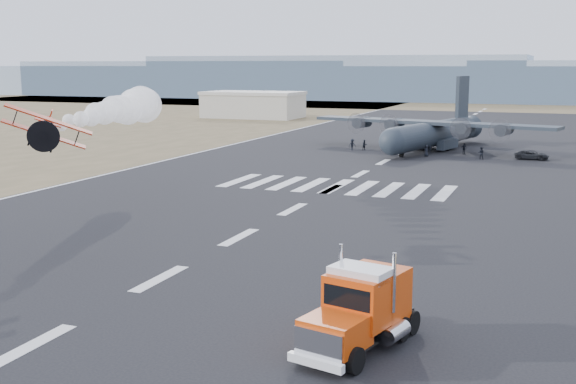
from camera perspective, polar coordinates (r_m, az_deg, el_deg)
The scene contains 21 objects.
ground at distance 37.76m, azimuth -19.70°, elevation -11.41°, with size 500.00×500.00×0.00m, color black.
scrub_far at distance 257.77m, azimuth 15.88°, elevation 6.64°, with size 500.00×80.00×0.00m, color brown.
runway_markings at distance 90.48m, azimuth 5.75°, elevation 1.43°, with size 60.00×260.00×0.01m, color silver, non-canonical shape.
ridge_seg_a at distance 360.25m, azimuth -16.50°, elevation 8.50°, with size 150.00×50.00×13.00m, color #8697AA.
ridge_seg_b at distance 324.94m, azimuth -7.25°, elevation 8.88°, with size 150.00×50.00×15.00m, color #8697AA.
ridge_seg_c at distance 299.75m, azimuth 3.91°, elevation 9.04°, with size 150.00×50.00×17.00m, color #8697AA.
ridge_seg_d at distance 287.39m, azimuth 16.51°, elevation 8.22°, with size 150.00×50.00×13.00m, color #8697AA.
hangar_left at distance 187.51m, azimuth -2.76°, elevation 6.93°, with size 24.50×14.50×6.70m.
semi_truck at distance 35.08m, azimuth 5.80°, elevation -9.08°, with size 4.64×9.13×4.01m.
aerobatic_biplane at distance 52.47m, azimuth -18.69°, elevation 4.81°, with size 5.59×5.57×3.41m.
smoke_trail at distance 74.04m, azimuth -12.29°, elevation 6.62°, with size 10.14×26.27×3.74m.
transport_aircraft at distance 118.09m, azimuth 11.54°, elevation 4.74°, with size 39.71×32.47×11.56m.
support_vehicle at distance 109.51m, azimuth 18.71°, elevation 2.79°, with size 2.17×4.71×1.31m, color black.
crew_a at distance 116.16m, azimuth 7.77°, elevation 3.72°, with size 0.64×0.52×1.75m, color black.
crew_b at distance 107.82m, azimuth 15.00°, elevation 2.99°, with size 0.86×0.53×1.77m, color black.
crew_c at distance 115.48m, azimuth 5.10°, elevation 3.75°, with size 1.17×0.55×1.82m, color black.
crew_d at distance 113.24m, azimuth 13.73°, elevation 3.36°, with size 1.02×0.52×1.74m, color black.
crew_e at distance 109.31m, azimuth 10.88°, elevation 3.22°, with size 0.82×0.50×1.68m, color black.
crew_f at distance 115.32m, azimuth 9.54°, elevation 3.61°, with size 1.59×0.51×1.71m, color black.
crew_g at distance 113.48m, azimuth 11.18°, elevation 3.46°, with size 0.63×0.52×1.72m, color black.
crew_h at distance 115.84m, azimuth 6.08°, elevation 3.71°, with size 0.80×0.50×1.65m, color black.
Camera 1 is at (23.50, -26.34, 13.41)m, focal length 45.00 mm.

